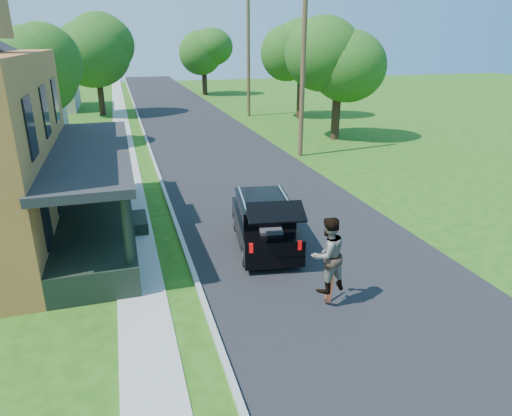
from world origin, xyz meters
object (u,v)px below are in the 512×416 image
object	(u,v)px
skateboarder	(328,255)
utility_pole_near	(303,63)
tree_right_near	(338,59)
black_suv	(264,222)

from	to	relation	value
skateboarder	utility_pole_near	bearing A→B (deg)	-122.94
skateboarder	tree_right_near	bearing A→B (deg)	-129.71
tree_right_near	utility_pole_near	bearing A→B (deg)	-136.22
black_suv	tree_right_near	size ratio (longest dim) A/B	0.61
skateboarder	tree_right_near	distance (m)	22.02
black_suv	tree_right_near	xyz separation A→B (m)	(10.02, 15.40, 4.54)
skateboarder	utility_pole_near	size ratio (longest dim) A/B	0.19
skateboarder	black_suv	bearing A→B (deg)	-97.68
black_suv	utility_pole_near	world-z (taller)	utility_pole_near
black_suv	skateboarder	size ratio (longest dim) A/B	2.41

